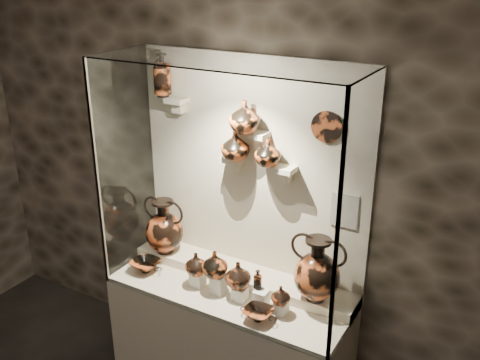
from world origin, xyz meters
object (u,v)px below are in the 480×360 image
at_px(jug_c, 238,275).
at_px(lekythos_tall, 162,73).
at_px(amphora_left, 164,226).
at_px(ovoid_vase_a, 235,145).
at_px(lekythos_small, 258,278).
at_px(kylix_right, 258,313).
at_px(amphora_right, 317,269).
at_px(kylix_left, 146,265).
at_px(jug_a, 196,264).
at_px(ovoid_vase_b, 245,117).
at_px(jug_e, 281,295).
at_px(ovoid_vase_c, 268,152).
at_px(jug_b, 215,264).

bearing_deg(jug_c, lekythos_tall, 136.94).
relative_size(amphora_left, ovoid_vase_a, 2.12).
xyz_separation_m(lekythos_small, kylix_right, (0.09, -0.15, -0.15)).
xyz_separation_m(amphora_right, ovoid_vase_a, (-0.65, 0.08, 0.70)).
bearing_deg(kylix_left, ovoid_vase_a, 29.20).
relative_size(jug_a, jug_c, 0.88).
bearing_deg(ovoid_vase_b, jug_e, -19.02).
distance_m(amphora_left, jug_e, 1.08).
relative_size(jug_c, kylix_right, 0.76).
height_order(jug_c, lekythos_tall, lekythos_tall).
bearing_deg(amphora_right, ovoid_vase_c, 178.59).
height_order(kylix_left, ovoid_vase_a, ovoid_vase_a).
bearing_deg(ovoid_vase_a, ovoid_vase_c, 18.23).
height_order(amphora_right, lekythos_small, amphora_right).
relative_size(jug_c, jug_e, 1.42).
bearing_deg(kylix_left, jug_b, 6.42).
bearing_deg(lekythos_tall, ovoid_vase_b, -26.29).
xyz_separation_m(jug_e, ovoid_vase_a, (-0.48, 0.26, 0.84)).
bearing_deg(jug_b, amphora_right, 32.93).
distance_m(kylix_right, ovoid_vase_a, 1.09).
bearing_deg(ovoid_vase_c, amphora_left, -152.52).
height_order(amphora_right, ovoid_vase_a, ovoid_vase_a).
relative_size(jug_a, lekythos_small, 1.08).
xyz_separation_m(amphora_right, ovoid_vase_c, (-0.41, 0.09, 0.69)).
height_order(ovoid_vase_a, ovoid_vase_b, ovoid_vase_b).
bearing_deg(kylix_left, lekythos_small, 7.15).
bearing_deg(amphora_right, amphora_left, -169.37).
bearing_deg(ovoid_vase_b, lekythos_tall, -170.48).
relative_size(ovoid_vase_a, ovoid_vase_b, 0.94).
height_order(amphora_right, ovoid_vase_b, ovoid_vase_b).
bearing_deg(lekythos_small, jug_a, -161.61).
xyz_separation_m(lekythos_small, kylix_left, (-0.90, -0.06, -0.14)).
relative_size(kylix_right, ovoid_vase_b, 1.14).
bearing_deg(lekythos_tall, jug_b, -49.38).
bearing_deg(lekythos_small, jug_b, -160.43).
bearing_deg(jug_e, amphora_left, 150.79).
height_order(kylix_left, ovoid_vase_c, ovoid_vase_c).
xyz_separation_m(amphora_right, jug_b, (-0.66, -0.18, -0.07)).
bearing_deg(jug_a, ovoid_vase_b, 55.95).
relative_size(amphora_left, jug_e, 3.29).
bearing_deg(ovoid_vase_c, jug_e, -25.73).
height_order(amphora_left, lekythos_small, amphora_left).
xyz_separation_m(jug_c, ovoid_vase_a, (-0.16, 0.24, 0.81)).
xyz_separation_m(jug_a, kylix_right, (0.55, -0.12, -0.13)).
bearing_deg(jug_c, jug_e, -27.35).
distance_m(lekythos_small, ovoid_vase_b, 1.05).
height_order(lekythos_small, ovoid_vase_b, ovoid_vase_b).
xyz_separation_m(jug_a, ovoid_vase_c, (0.40, 0.27, 0.80)).
bearing_deg(amphora_right, kylix_left, -159.71).
xyz_separation_m(lekythos_tall, ovoid_vase_c, (0.83, -0.02, -0.42)).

